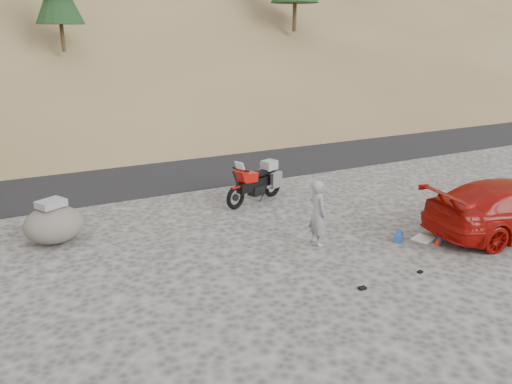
# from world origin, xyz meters

# --- Properties ---
(ground) EXTENTS (140.00, 140.00, 0.00)m
(ground) POSITION_xyz_m (0.00, 0.00, 0.00)
(ground) COLOR #3F3C3A
(ground) RESTS_ON ground
(road) EXTENTS (120.00, 7.00, 0.05)m
(road) POSITION_xyz_m (0.00, 9.00, 0.00)
(road) COLOR black
(road) RESTS_ON ground
(motorcycle) EXTENTS (2.29, 1.18, 1.43)m
(motorcycle) POSITION_xyz_m (-0.01, 3.64, 0.61)
(motorcycle) COLOR black
(motorcycle) RESTS_ON ground
(man) EXTENTS (0.42, 0.61, 1.64)m
(man) POSITION_xyz_m (-0.18, 0.07, 0.00)
(man) COLOR gray
(man) RESTS_ON ground
(red_car) EXTENTS (5.01, 2.53, 1.40)m
(red_car) POSITION_xyz_m (4.72, -1.62, 0.00)
(red_car) COLOR #9C0E08
(red_car) RESTS_ON ground
(boulder) EXTENTS (1.71, 1.57, 1.11)m
(boulder) POSITION_xyz_m (-5.93, 3.09, 0.48)
(boulder) COLOR #524C46
(boulder) RESTS_ON ground
(gear_white_cloth) EXTENTS (0.64, 0.61, 0.02)m
(gear_white_cloth) POSITION_xyz_m (2.41, -0.89, 0.01)
(gear_white_cloth) COLOR white
(gear_white_cloth) RESTS_ON ground
(gear_blue_mat) EXTENTS (0.48, 0.46, 0.19)m
(gear_blue_mat) POSITION_xyz_m (1.80, -0.65, 0.09)
(gear_blue_mat) COLOR #1B4EA5
(gear_blue_mat) RESTS_ON ground
(gear_bottle) EXTENTS (0.09, 0.09, 0.21)m
(gear_bottle) POSITION_xyz_m (2.47, -1.35, 0.10)
(gear_bottle) COLOR #1B4EA5
(gear_bottle) RESTS_ON ground
(gear_funnel) EXTENTS (0.19, 0.19, 0.20)m
(gear_funnel) POSITION_xyz_m (2.42, -1.35, 0.10)
(gear_funnel) COLOR red
(gear_funnel) RESTS_ON ground
(gear_glove_a) EXTENTS (0.16, 0.12, 0.05)m
(gear_glove_a) POSITION_xyz_m (-0.61, -2.27, 0.02)
(gear_glove_a) COLOR black
(gear_glove_a) RESTS_ON ground
(gear_glove_b) EXTENTS (0.14, 0.11, 0.04)m
(gear_glove_b) POSITION_xyz_m (0.98, -2.26, 0.02)
(gear_glove_b) COLOR black
(gear_glove_b) RESTS_ON ground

